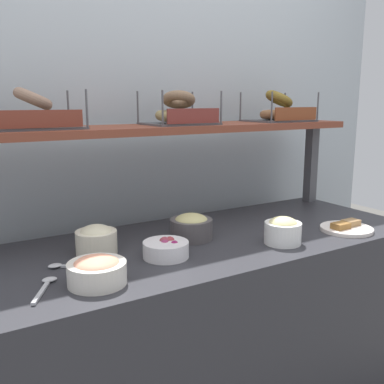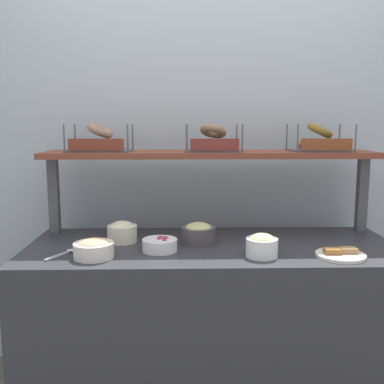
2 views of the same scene
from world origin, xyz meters
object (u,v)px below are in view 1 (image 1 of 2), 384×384
(serving_spoon_near_plate, at_px, (46,285))
(serving_spoon_by_edge, at_px, (67,266))
(bowl_potato_salad, at_px, (96,239))
(serving_plate_white, at_px, (346,228))
(bagel_basket_cinnamon_raisin, at_px, (279,112))
(bowl_hummus, at_px, (191,227))
(bagel_basket_everything, at_px, (34,116))
(bowl_egg_salad, at_px, (283,230))
(bagel_basket_poppy, at_px, (179,113))
(bowl_lox_spread, at_px, (97,271))
(bowl_beet_salad, at_px, (166,249))

(serving_spoon_near_plate, distance_m, serving_spoon_by_edge, 0.15)
(bowl_potato_salad, relative_size, serving_plate_white, 0.68)
(bagel_basket_cinnamon_raisin, bearing_deg, serving_spoon_by_edge, -165.85)
(serving_spoon_near_plate, bearing_deg, bowl_hummus, 16.05)
(bowl_potato_salad, distance_m, bagel_basket_everything, 0.50)
(bowl_egg_salad, relative_size, bagel_basket_poppy, 0.48)
(bowl_egg_salad, bearing_deg, serving_plate_white, -2.33)
(bowl_egg_salad, relative_size, bowl_lox_spread, 0.80)
(bowl_lox_spread, height_order, bagel_basket_everything, bagel_basket_everything)
(serving_spoon_by_edge, bearing_deg, bowl_potato_salad, 33.56)
(serving_plate_white, distance_m, serving_spoon_near_plate, 1.21)
(bowl_potato_salad, distance_m, bagel_basket_cinnamon_raisin, 1.12)
(serving_plate_white, xyz_separation_m, bagel_basket_poppy, (-0.53, 0.48, 0.47))
(bowl_beet_salad, relative_size, serving_plate_white, 0.75)
(serving_plate_white, xyz_separation_m, serving_spoon_near_plate, (-1.21, 0.07, -0.00))
(bagel_basket_everything, bearing_deg, bowl_egg_salad, -31.72)
(bowl_lox_spread, bearing_deg, bagel_basket_poppy, 40.34)
(bowl_potato_salad, xyz_separation_m, bagel_basket_everything, (-0.14, 0.22, 0.43))
(serving_plate_white, bearing_deg, serving_spoon_by_edge, 170.47)
(bagel_basket_poppy, distance_m, bagel_basket_cinnamon_raisin, 0.56)
(serving_spoon_near_plate, height_order, bagel_basket_everything, bagel_basket_everything)
(serving_spoon_near_plate, relative_size, bagel_basket_cinnamon_raisin, 0.52)
(serving_spoon_by_edge, bearing_deg, serving_spoon_near_plate, -129.03)
(bowl_beet_salad, height_order, bowl_potato_salad, bowl_potato_salad)
(bowl_egg_salad, height_order, serving_plate_white, bowl_egg_salad)
(serving_spoon_near_plate, bearing_deg, serving_spoon_by_edge, 50.97)
(serving_spoon_near_plate, height_order, bagel_basket_cinnamon_raisin, bagel_basket_cinnamon_raisin)
(bagel_basket_cinnamon_raisin, bearing_deg, serving_plate_white, -94.12)
(serving_plate_white, xyz_separation_m, bagel_basket_everything, (-1.12, 0.49, 0.47))
(bowl_beet_salad, distance_m, bagel_basket_everything, 0.67)
(serving_spoon_near_plate, height_order, serving_spoon_by_edge, same)
(serving_plate_white, distance_m, bagel_basket_everything, 1.31)
(serving_plate_white, distance_m, bagel_basket_poppy, 0.85)
(serving_spoon_by_edge, bearing_deg, bagel_basket_cinnamon_raisin, 14.15)
(bowl_lox_spread, xyz_separation_m, bagel_basket_cinnamon_raisin, (1.10, 0.46, 0.44))
(serving_plate_white, height_order, serving_spoon_near_plate, serving_plate_white)
(bowl_beet_salad, xyz_separation_m, bagel_basket_everything, (-0.33, 0.38, 0.45))
(bowl_hummus, height_order, bowl_lox_spread, bowl_hummus)
(bowl_hummus, distance_m, bagel_basket_cinnamon_raisin, 0.81)
(bowl_lox_spread, height_order, serving_spoon_by_edge, bowl_lox_spread)
(bowl_potato_salad, xyz_separation_m, serving_plate_white, (0.98, -0.27, -0.04))
(bowl_lox_spread, distance_m, serving_spoon_by_edge, 0.18)
(bowl_egg_salad, height_order, bowl_potato_salad, same)
(bowl_egg_salad, distance_m, bagel_basket_cinnamon_raisin, 0.73)
(bowl_potato_salad, bearing_deg, bowl_hummus, -5.05)
(bowl_lox_spread, xyz_separation_m, bagel_basket_poppy, (0.54, 0.46, 0.44))
(bowl_egg_salad, relative_size, bowl_hummus, 0.84)
(bagel_basket_poppy, bearing_deg, serving_plate_white, -42.23)
(bowl_potato_salad, relative_size, bagel_basket_cinnamon_raisin, 0.48)
(bowl_hummus, xyz_separation_m, bowl_beet_salad, (-0.18, -0.13, -0.02))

